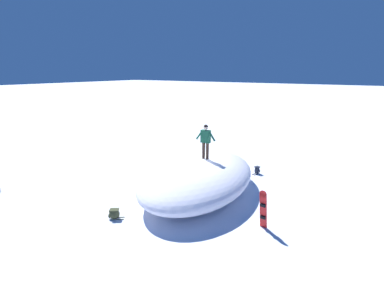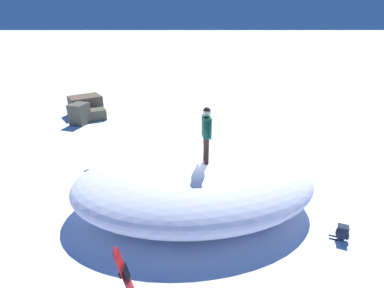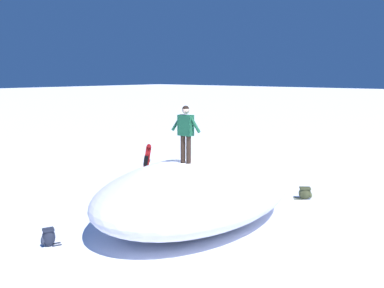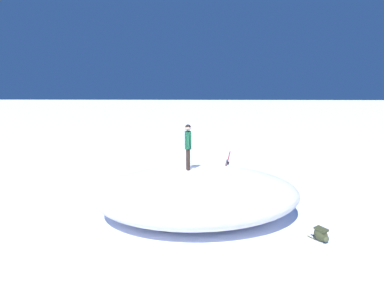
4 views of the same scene
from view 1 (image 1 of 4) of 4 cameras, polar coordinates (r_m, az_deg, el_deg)
ground at (r=13.72m, az=-0.33°, el=-9.88°), size 240.00×240.00×0.00m
snow_mound at (r=13.16m, az=1.36°, el=-6.93°), size 7.88×5.43×1.72m
snowboarder_standing at (r=12.78m, az=2.88°, el=1.12°), size 0.26×1.01×1.66m
snowboard_primary_upright at (r=10.65m, az=14.74°, el=-13.08°), size 0.39×0.28×1.67m
backpack_near at (r=11.74m, az=-16.07°, el=-13.95°), size 0.55×0.64×0.43m
backpack_far at (r=16.22m, az=13.55°, el=-5.35°), size 0.52×0.38×0.47m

